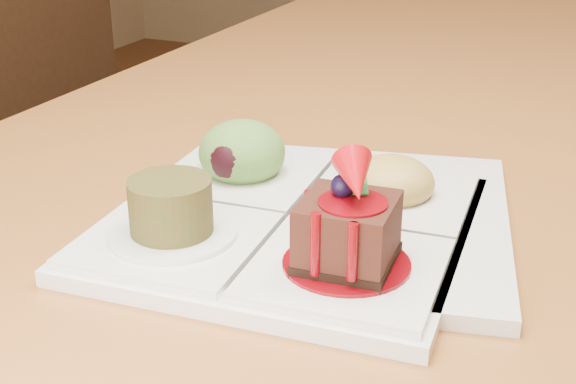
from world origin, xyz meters
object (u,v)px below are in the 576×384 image
at_px(dining_table, 502,183).
at_px(sampler_plate, 287,207).
at_px(chair_left, 82,138).
at_px(second_plate, 330,217).

distance_m(dining_table, sampler_plate, 0.36).
relative_size(chair_left, second_plate, 3.64).
relative_size(sampler_plate, second_plate, 1.04).
height_order(chair_left, sampler_plate, chair_left).
height_order(dining_table, second_plate, second_plate).
distance_m(chair_left, sampler_plate, 0.85).
bearing_deg(second_plate, chair_left, 142.00).
height_order(sampler_plate, second_plate, sampler_plate).
xyz_separation_m(dining_table, second_plate, (-0.08, -0.30, 0.07)).
bearing_deg(second_plate, sampler_plate, -132.76).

